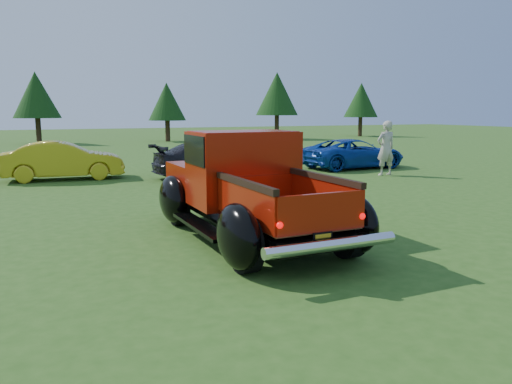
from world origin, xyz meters
TOP-DOWN VIEW (x-y plane):
  - ground at (0.00, 0.00)m, footprint 120.00×120.00m
  - tree_mid_left at (-3.00, 31.00)m, footprint 3.20×3.20m
  - tree_mid_right at (6.00, 30.00)m, footprint 2.82×2.82m
  - tree_east at (15.00, 29.50)m, footprint 3.46×3.46m
  - tree_far_east at (24.00, 30.50)m, footprint 3.07×3.07m
  - pickup_truck at (0.16, 0.99)m, footprint 2.56×5.31m
  - show_car_yellow at (-2.49, 10.49)m, footprint 4.02×1.65m
  - show_car_grey at (2.36, 8.98)m, footprint 4.33×1.93m
  - show_car_blue at (8.50, 9.32)m, footprint 4.34×2.14m
  - spectator at (8.20, 6.95)m, footprint 0.73×0.49m

SIDE VIEW (x-z plane):
  - ground at x=0.00m, z-range 0.00..0.00m
  - show_car_blue at x=8.50m, z-range 0.00..1.18m
  - show_car_grey at x=2.36m, z-range 0.00..1.23m
  - show_car_yellow at x=-2.49m, z-range 0.00..1.30m
  - pickup_truck at x=0.16m, z-range -0.05..1.90m
  - spectator at x=8.20m, z-range 0.00..1.96m
  - tree_mid_right at x=6.00m, z-range 0.77..5.17m
  - tree_far_east at x=24.00m, z-range 0.85..5.65m
  - tree_mid_left at x=-3.00m, z-range 0.88..5.88m
  - tree_east at x=15.00m, z-range 0.96..6.36m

